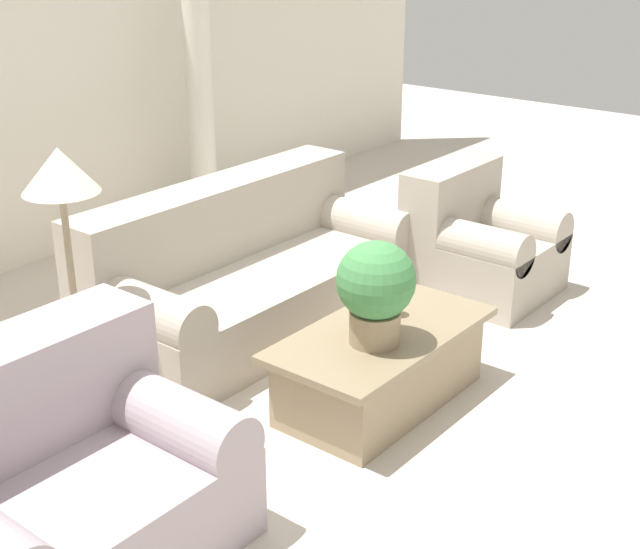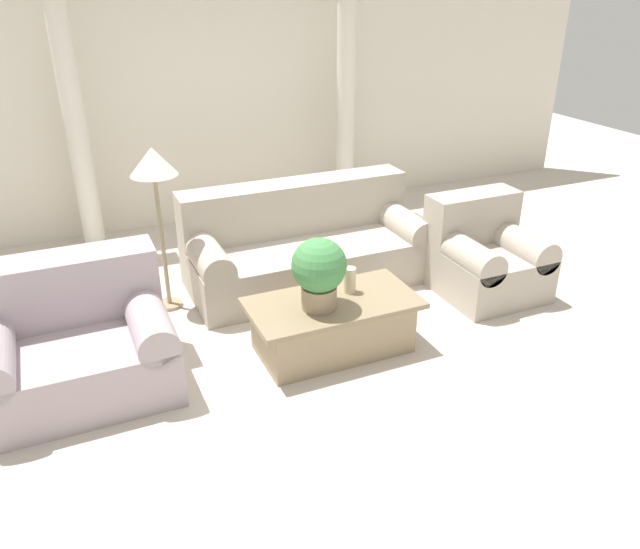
# 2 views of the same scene
# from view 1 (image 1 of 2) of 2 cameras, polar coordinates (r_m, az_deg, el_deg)

# --- Properties ---
(ground_plane) EXTENTS (16.00, 16.00, 0.00)m
(ground_plane) POSITION_cam_1_polar(r_m,az_deg,el_deg) (5.00, -0.06, -6.96)
(ground_plane) COLOR beige
(sofa_long) EXTENTS (2.18, 0.97, 0.89)m
(sofa_long) POSITION_cam_1_polar(r_m,az_deg,el_deg) (5.57, -4.70, 0.14)
(sofa_long) COLOR #ADA393
(sofa_long) RESTS_ON ground_plane
(loveseat) EXTENTS (1.26, 0.97, 0.89)m
(loveseat) POSITION_cam_1_polar(r_m,az_deg,el_deg) (3.76, -16.63, -12.48)
(loveseat) COLOR #AB9BA2
(loveseat) RESTS_ON ground_plane
(coffee_table) EXTENTS (1.27, 0.66, 0.42)m
(coffee_table) POSITION_cam_1_polar(r_m,az_deg,el_deg) (4.73, 3.91, -5.84)
(coffee_table) COLOR #998466
(coffee_table) RESTS_ON ground_plane
(potted_plant) EXTENTS (0.40, 0.40, 0.54)m
(potted_plant) POSITION_cam_1_polar(r_m,az_deg,el_deg) (4.39, 3.59, -0.84)
(potted_plant) COLOR #937F60
(potted_plant) RESTS_ON coffee_table
(pillar_candle) EXTENTS (0.09, 0.09, 0.20)m
(pillar_candle) POSITION_cam_1_polar(r_m,az_deg,el_deg) (4.77, 4.45, -1.52)
(pillar_candle) COLOR beige
(pillar_candle) RESTS_ON coffee_table
(floor_lamp) EXTENTS (0.38, 0.38, 1.40)m
(floor_lamp) POSITION_cam_1_polar(r_m,az_deg,el_deg) (4.49, -16.23, 5.42)
(floor_lamp) COLOR gray
(floor_lamp) RESTS_ON ground_plane
(column_right) EXTENTS (0.30, 0.30, 2.58)m
(column_right) POSITION_cam_1_polar(r_m,az_deg,el_deg) (7.20, -7.80, 13.08)
(column_right) COLOR silver
(column_right) RESTS_ON ground_plane
(armchair) EXTENTS (0.85, 0.88, 0.85)m
(armchair) POSITION_cam_1_polar(r_m,az_deg,el_deg) (6.16, 10.04, 2.09)
(armchair) COLOR #ADA393
(armchair) RESTS_ON ground_plane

